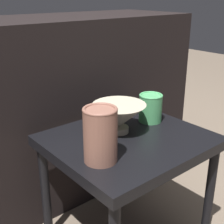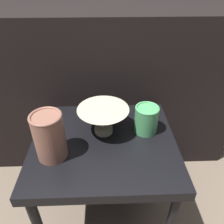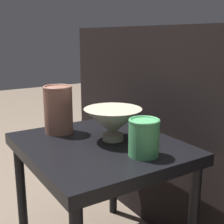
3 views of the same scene
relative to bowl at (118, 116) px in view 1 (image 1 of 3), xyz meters
name	(u,v)px [view 1 (image 1 of 3)]	position (x,y,z in m)	size (l,w,h in m)	color
table	(128,151)	(0.00, -0.05, -0.12)	(0.57, 0.50, 0.47)	black
couch_backdrop	(55,107)	(0.00, 0.49, -0.10)	(1.44, 0.50, 0.87)	black
bowl	(118,116)	(0.00, 0.00, 0.00)	(0.20, 0.20, 0.11)	#B2A88E
vase_textured_left	(100,134)	(-0.18, -0.13, 0.03)	(0.11, 0.11, 0.18)	brown
vase_colorful_right	(151,107)	(0.18, 0.00, -0.01)	(0.10, 0.10, 0.12)	#47995B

